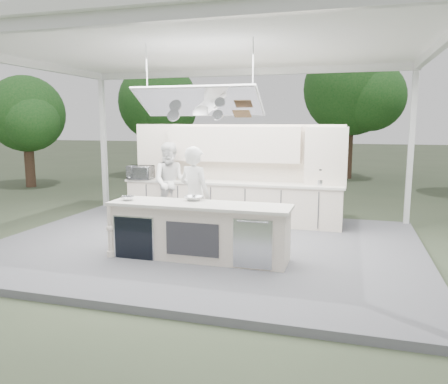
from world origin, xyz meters
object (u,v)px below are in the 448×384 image
(demo_island, at_px, (198,231))
(head_chef, at_px, (195,196))
(sous_chef, at_px, (171,182))
(back_counter, at_px, (231,202))

(demo_island, height_order, head_chef, head_chef)
(demo_island, height_order, sous_chef, sous_chef)
(back_counter, distance_m, head_chef, 2.10)
(head_chef, bearing_deg, back_counter, -72.81)
(back_counter, bearing_deg, head_chef, -94.23)
(back_counter, relative_size, sous_chef, 2.75)
(head_chef, height_order, sous_chef, head_chef)
(back_counter, relative_size, head_chef, 2.73)
(sous_chef, bearing_deg, demo_island, -77.10)
(demo_island, bearing_deg, back_counter, 93.63)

